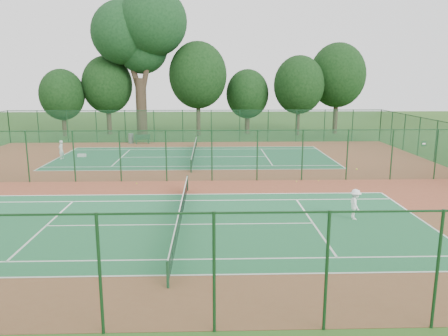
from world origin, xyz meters
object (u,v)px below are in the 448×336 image
at_px(player_far, 61,150).
at_px(trash_bin, 131,139).
at_px(bench, 142,139).
at_px(big_tree, 140,32).
at_px(kit_bag, 82,155).
at_px(player_near, 355,204).

xyz_separation_m(player_far, trash_bin, (4.36, 8.96, -0.30)).
xyz_separation_m(bench, big_tree, (-0.80, 6.35, 11.46)).
relative_size(player_far, bench, 0.96).
height_order(player_far, trash_bin, player_far).
relative_size(player_far, trash_bin, 1.57).
xyz_separation_m(kit_bag, big_tree, (3.39, 13.93, 11.84)).
height_order(trash_bin, big_tree, big_tree).
height_order(player_far, big_tree, big_tree).
bearing_deg(bench, player_far, -138.22).
relative_size(player_near, trash_bin, 1.48).
bearing_deg(player_far, kit_bag, 138.58).
distance_m(player_near, kit_bag, 25.73).
bearing_deg(player_far, bench, 160.05).
bearing_deg(trash_bin, kit_bag, -110.26).
relative_size(player_far, kit_bag, 2.22).
relative_size(player_near, player_far, 0.95).
bearing_deg(big_tree, player_near, -64.47).
distance_m(player_near, big_tree, 36.92).
xyz_separation_m(player_near, kit_bag, (-18.56, 17.82, -0.64)).
height_order(bench, big_tree, big_tree).
relative_size(player_near, kit_bag, 2.10).
xyz_separation_m(player_near, player_far, (-19.98, 16.80, 0.04)).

